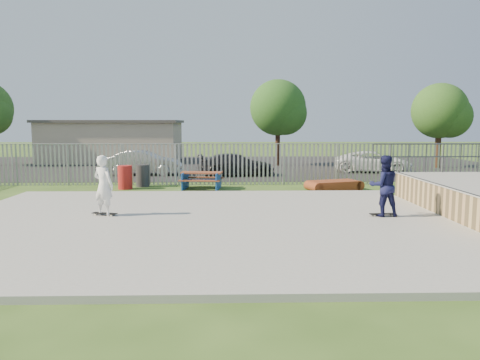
{
  "coord_description": "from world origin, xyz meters",
  "views": [
    {
      "loc": [
        0.95,
        -13.53,
        3.01
      ],
      "look_at": [
        1.33,
        2.0,
        1.1
      ],
      "focal_mm": 35.0,
      "sensor_mm": 36.0,
      "label": 1
    }
  ],
  "objects_px": {
    "car_silver": "(144,163)",
    "car_dark": "(236,165)",
    "funbox": "(334,185)",
    "trash_bin_grey": "(143,176)",
    "tree_mid": "(278,108)",
    "skater_navy": "(384,186)",
    "picnic_table": "(202,180)",
    "skater_white": "(104,185)",
    "car_white": "(373,162)",
    "tree_right": "(440,111)",
    "trash_bin_red": "(125,177)"
  },
  "relations": [
    {
      "from": "picnic_table",
      "to": "car_silver",
      "type": "height_order",
      "value": "car_silver"
    },
    {
      "from": "trash_bin_red",
      "to": "skater_navy",
      "type": "height_order",
      "value": "skater_navy"
    },
    {
      "from": "trash_bin_red",
      "to": "car_dark",
      "type": "relative_size",
      "value": 0.25
    },
    {
      "from": "funbox",
      "to": "car_white",
      "type": "height_order",
      "value": "car_white"
    },
    {
      "from": "funbox",
      "to": "tree_right",
      "type": "distance_m",
      "value": 14.09
    },
    {
      "from": "car_silver",
      "to": "car_dark",
      "type": "xyz_separation_m",
      "value": [
        5.29,
        -0.5,
        -0.08
      ]
    },
    {
      "from": "skater_white",
      "to": "tree_right",
      "type": "bearing_deg",
      "value": -110.43
    },
    {
      "from": "tree_right",
      "to": "skater_navy",
      "type": "relative_size",
      "value": 2.98
    },
    {
      "from": "car_dark",
      "to": "tree_mid",
      "type": "bearing_deg",
      "value": -32.81
    },
    {
      "from": "car_silver",
      "to": "tree_mid",
      "type": "relative_size",
      "value": 0.71
    },
    {
      "from": "car_white",
      "to": "tree_mid",
      "type": "distance_m",
      "value": 7.87
    },
    {
      "from": "tree_mid",
      "to": "skater_navy",
      "type": "relative_size",
      "value": 3.19
    },
    {
      "from": "picnic_table",
      "to": "tree_mid",
      "type": "height_order",
      "value": "tree_mid"
    },
    {
      "from": "car_white",
      "to": "skater_navy",
      "type": "xyz_separation_m",
      "value": [
        -4.02,
        -13.99,
        0.43
      ]
    },
    {
      "from": "picnic_table",
      "to": "trash_bin_red",
      "type": "xyz_separation_m",
      "value": [
        -3.49,
        0.04,
        0.14
      ]
    },
    {
      "from": "funbox",
      "to": "car_white",
      "type": "xyz_separation_m",
      "value": [
        4.03,
        7.35,
        0.45
      ]
    },
    {
      "from": "trash_bin_grey",
      "to": "tree_mid",
      "type": "xyz_separation_m",
      "value": [
        7.51,
        10.71,
        3.52
      ]
    },
    {
      "from": "car_silver",
      "to": "car_dark",
      "type": "distance_m",
      "value": 5.31
    },
    {
      "from": "tree_mid",
      "to": "tree_right",
      "type": "height_order",
      "value": "tree_mid"
    },
    {
      "from": "skater_white",
      "to": "picnic_table",
      "type": "bearing_deg",
      "value": -84.1
    },
    {
      "from": "trash_bin_red",
      "to": "tree_mid",
      "type": "xyz_separation_m",
      "value": [
        8.16,
        11.5,
        3.5
      ]
    },
    {
      "from": "picnic_table",
      "to": "trash_bin_grey",
      "type": "distance_m",
      "value": 2.96
    },
    {
      "from": "car_silver",
      "to": "tree_mid",
      "type": "height_order",
      "value": "tree_mid"
    },
    {
      "from": "car_silver",
      "to": "tree_right",
      "type": "xyz_separation_m",
      "value": [
        18.79,
        3.91,
        3.04
      ]
    },
    {
      "from": "car_silver",
      "to": "skater_white",
      "type": "height_order",
      "value": "skater_white"
    },
    {
      "from": "tree_mid",
      "to": "skater_white",
      "type": "distance_m",
      "value": 20.01
    },
    {
      "from": "picnic_table",
      "to": "car_white",
      "type": "distance_m",
      "value": 12.12
    },
    {
      "from": "tree_mid",
      "to": "trash_bin_red",
      "type": "bearing_deg",
      "value": -125.35
    },
    {
      "from": "trash_bin_red",
      "to": "tree_mid",
      "type": "distance_m",
      "value": 14.53
    },
    {
      "from": "picnic_table",
      "to": "trash_bin_red",
      "type": "relative_size",
      "value": 1.88
    },
    {
      "from": "picnic_table",
      "to": "skater_white",
      "type": "height_order",
      "value": "skater_white"
    },
    {
      "from": "trash_bin_grey",
      "to": "funbox",
      "type": "bearing_deg",
      "value": -8.67
    },
    {
      "from": "funbox",
      "to": "trash_bin_grey",
      "type": "xyz_separation_m",
      "value": [
        -8.81,
        1.34,
        0.31
      ]
    },
    {
      "from": "car_dark",
      "to": "trash_bin_red",
      "type": "bearing_deg",
      "value": 127.31
    },
    {
      "from": "funbox",
      "to": "skater_navy",
      "type": "height_order",
      "value": "skater_navy"
    },
    {
      "from": "funbox",
      "to": "tree_right",
      "type": "bearing_deg",
      "value": 29.26
    },
    {
      "from": "funbox",
      "to": "trash_bin_red",
      "type": "distance_m",
      "value": 9.48
    },
    {
      "from": "picnic_table",
      "to": "tree_mid",
      "type": "xyz_separation_m",
      "value": [
        4.67,
        11.55,
        3.64
      ]
    },
    {
      "from": "car_silver",
      "to": "car_white",
      "type": "xyz_separation_m",
      "value": [
        13.63,
        1.18,
        -0.07
      ]
    },
    {
      "from": "picnic_table",
      "to": "tree_right",
      "type": "height_order",
      "value": "tree_right"
    },
    {
      "from": "funbox",
      "to": "trash_bin_grey",
      "type": "height_order",
      "value": "trash_bin_grey"
    },
    {
      "from": "skater_navy",
      "to": "tree_mid",
      "type": "bearing_deg",
      "value": -88.97
    },
    {
      "from": "funbox",
      "to": "car_dark",
      "type": "height_order",
      "value": "car_dark"
    },
    {
      "from": "funbox",
      "to": "skater_white",
      "type": "bearing_deg",
      "value": -161.96
    },
    {
      "from": "trash_bin_red",
      "to": "car_dark",
      "type": "distance_m",
      "value": 7.26
    },
    {
      "from": "funbox",
      "to": "tree_mid",
      "type": "xyz_separation_m",
      "value": [
        -1.3,
        12.05,
        3.83
      ]
    },
    {
      "from": "trash_bin_grey",
      "to": "trash_bin_red",
      "type": "bearing_deg",
      "value": -129.3
    },
    {
      "from": "picnic_table",
      "to": "car_dark",
      "type": "distance_m",
      "value": 5.43
    },
    {
      "from": "trash_bin_grey",
      "to": "tree_mid",
      "type": "distance_m",
      "value": 13.55
    },
    {
      "from": "car_white",
      "to": "trash_bin_grey",
      "type": "bearing_deg",
      "value": 129.32
    }
  ]
}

